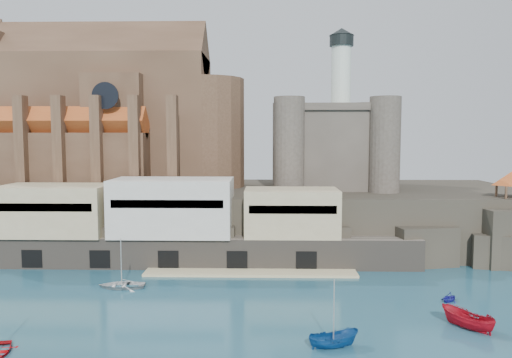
{
  "coord_description": "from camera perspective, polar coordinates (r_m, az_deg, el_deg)",
  "views": [
    {
      "loc": [
        4.38,
        -51.18,
        19.49
      ],
      "look_at": [
        2.45,
        32.0,
        12.27
      ],
      "focal_mm": 35.0,
      "sensor_mm": 36.0,
      "label": 1
    }
  ],
  "objects": [
    {
      "name": "ground",
      "position": [
        54.94,
        -3.46,
        -15.83
      ],
      "size": [
        300.0,
        300.0,
        0.0
      ],
      "primitive_type": "plane",
      "color": "navy",
      "rests_on": "ground"
    },
    {
      "name": "boat_6",
      "position": [
        68.01,
        -15.09,
        -11.87
      ],
      "size": [
        1.45,
        4.3,
        5.94
      ],
      "primitive_type": "imported",
      "rotation": [
        0.0,
        0.0,
        4.76
      ],
      "color": "silver",
      "rests_on": "ground"
    },
    {
      "name": "rock_outcrop",
      "position": [
        87.1,
        27.04,
        -5.82
      ],
      "size": [
        14.5,
        10.5,
        8.7
      ],
      "color": "black",
      "rests_on": "ground"
    },
    {
      "name": "promontory",
      "position": [
        91.82,
        -1.54,
        -4.17
      ],
      "size": [
        100.0,
        36.0,
        10.0
      ],
      "color": "black",
      "rests_on": "ground"
    },
    {
      "name": "pavilion",
      "position": [
        86.12,
        27.23,
        -0.1
      ],
      "size": [
        6.4,
        6.4,
        5.4
      ],
      "color": "#463020",
      "rests_on": "rock_outcrop"
    },
    {
      "name": "castle_keep",
      "position": [
        93.0,
        8.58,
        4.18
      ],
      "size": [
        21.2,
        21.2,
        29.3
      ],
      "color": "#433D35",
      "rests_on": "promontory"
    },
    {
      "name": "boat_2",
      "position": [
        49.18,
        8.84,
        -18.45
      ],
      "size": [
        2.33,
        2.29,
        4.91
      ],
      "primitive_type": "imported",
      "rotation": [
        0.0,
        0.0,
        1.85
      ],
      "color": "navy",
      "rests_on": "ground"
    },
    {
      "name": "boat_5",
      "position": [
        57.01,
        22.97,
        -15.43
      ],
      "size": [
        3.08,
        3.09,
        5.76
      ],
      "primitive_type": "imported",
      "rotation": [
        0.0,
        0.0,
        3.81
      ],
      "color": "#A40C1B",
      "rests_on": "ground"
    },
    {
      "name": "quay",
      "position": [
        76.85,
        -9.66,
        -5.17
      ],
      "size": [
        70.0,
        12.0,
        13.05
      ],
      "color": "#60574C",
      "rests_on": "ground"
    },
    {
      "name": "church",
      "position": [
        97.34,
        -15.8,
        6.32
      ],
      "size": [
        47.0,
        25.93,
        30.51
      ],
      "color": "#463020",
      "rests_on": "promontory"
    },
    {
      "name": "boat_7",
      "position": [
        64.9,
        21.2,
        -12.86
      ],
      "size": [
        2.65,
        2.67,
        2.71
      ],
      "primitive_type": "imported",
      "rotation": [
        0.0,
        0.0,
        5.48
      ],
      "color": "navy",
      "rests_on": "ground"
    }
  ]
}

